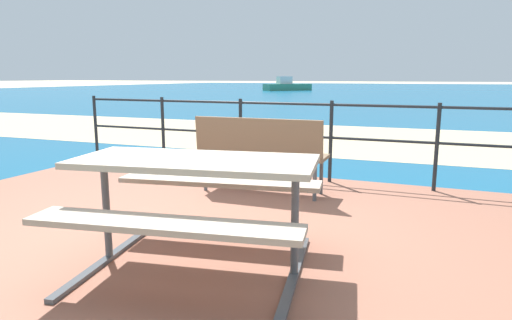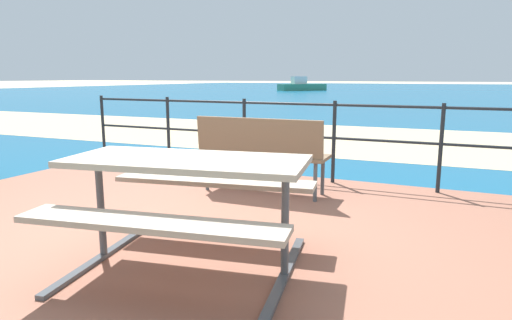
{
  "view_description": "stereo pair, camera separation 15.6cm",
  "coord_description": "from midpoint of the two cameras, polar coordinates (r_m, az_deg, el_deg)",
  "views": [
    {
      "loc": [
        1.74,
        -2.82,
        1.32
      ],
      "look_at": [
        0.1,
        1.24,
        0.5
      ],
      "focal_mm": 31.34,
      "sensor_mm": 36.0,
      "label": 1
    },
    {
      "loc": [
        1.89,
        -2.76,
        1.32
      ],
      "look_at": [
        0.1,
        1.24,
        0.5
      ],
      "focal_mm": 31.34,
      "sensor_mm": 36.0,
      "label": 2
    }
  ],
  "objects": [
    {
      "name": "railing_fence",
      "position": [
        5.55,
        2.79,
        3.96
      ],
      "size": [
        5.94,
        0.04,
        0.98
      ],
      "color": "#1E2328",
      "rests_on": "patio_paving"
    },
    {
      "name": "patio_paving",
      "position": [
        3.57,
        -10.44,
        -10.72
      ],
      "size": [
        6.4,
        5.2,
        0.06
      ],
      "primitive_type": "cube",
      "color": "#935B47",
      "rests_on": "ground"
    },
    {
      "name": "boat_near",
      "position": [
        43.0,
        3.97,
        9.39
      ],
      "size": [
        4.12,
        4.44,
        1.32
      ],
      "rotation": [
        0.0,
        0.0,
        0.84
      ],
      "color": "#338466",
      "rests_on": "sea_water"
    },
    {
      "name": "ground_plane",
      "position": [
        3.58,
        -10.42,
        -11.17
      ],
      "size": [
        240.0,
        240.0,
        0.0
      ],
      "primitive_type": "plane",
      "color": "beige"
    },
    {
      "name": "park_bench",
      "position": [
        4.78,
        -0.43,
        1.5
      ],
      "size": [
        1.42,
        0.44,
        0.83
      ],
      "rotation": [
        0.0,
        0.0,
        3.16
      ],
      "color": "#7A6047",
      "rests_on": "patio_paving"
    },
    {
      "name": "beach_strip",
      "position": [
        9.76,
        11.11,
        2.69
      ],
      "size": [
        54.08,
        5.83,
        0.01
      ],
      "primitive_type": "cube",
      "rotation": [
        0.0,
        0.0,
        0.02
      ],
      "color": "tan",
      "rests_on": "ground"
    },
    {
      "name": "sea_water",
      "position": [
        42.85,
        19.79,
        8.24
      ],
      "size": [
        90.0,
        90.0,
        0.01
      ],
      "primitive_type": "cube",
      "color": "#145B84",
      "rests_on": "ground"
    },
    {
      "name": "picnic_table",
      "position": [
        2.92,
        -9.26,
        -3.11
      ],
      "size": [
        1.73,
        1.53,
        0.74
      ],
      "rotation": [
        0.0,
        0.0,
        0.17
      ],
      "color": "tan",
      "rests_on": "patio_paving"
    }
  ]
}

